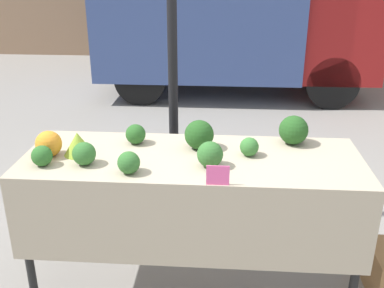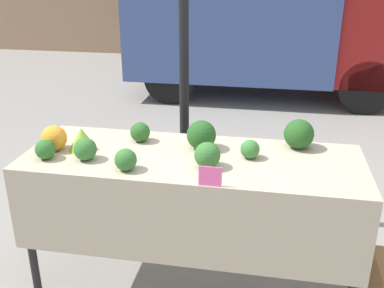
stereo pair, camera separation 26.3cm
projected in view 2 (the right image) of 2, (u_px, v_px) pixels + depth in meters
The scene contains 14 objects.
ground_plane at pixel (192, 278), 3.00m from camera, with size 40.00×40.00×0.00m, color gray.
tent_pole at pixel (184, 62), 3.20m from camera, with size 0.07×0.07×2.60m.
market_table at pixel (190, 180), 2.65m from camera, with size 2.01×0.73×0.89m.
orange_cauliflower at pixel (54, 138), 2.73m from camera, with size 0.16×0.16×0.16m.
romanesco_head at pixel (82, 139), 2.73m from camera, with size 0.17×0.17×0.14m.
broccoli_head_0 at pixel (140, 132), 2.86m from camera, with size 0.13×0.13×0.13m.
broccoli_head_1 at pixel (207, 155), 2.50m from camera, with size 0.15×0.15×0.15m.
broccoli_head_2 at pixel (250, 149), 2.62m from camera, with size 0.11×0.11×0.11m.
broccoli_head_3 at pixel (126, 160), 2.47m from camera, with size 0.12×0.12×0.12m.
broccoli_head_4 at pixel (299, 134), 2.75m from camera, with size 0.18×0.18×0.18m.
broccoli_head_5 at pixel (45, 149), 2.61m from camera, with size 0.12×0.12×0.12m.
broccoli_head_6 at pixel (85, 149), 2.59m from camera, with size 0.13×0.13×0.13m.
broccoli_head_7 at pixel (201, 135), 2.74m from camera, with size 0.18×0.18×0.18m.
price_sign at pixel (210, 176), 2.29m from camera, with size 0.12×0.01×0.11m.
Camera 2 is at (0.44, -2.40, 1.97)m, focal length 42.00 mm.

